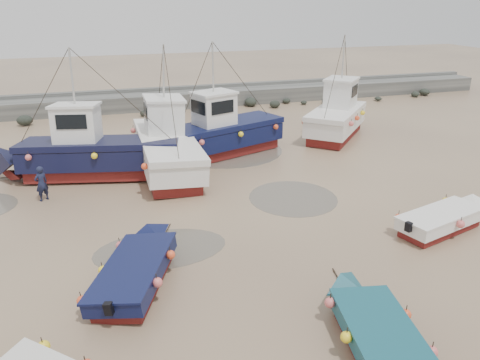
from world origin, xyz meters
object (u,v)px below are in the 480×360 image
(dinghy_2, at_px, (376,328))
(cabin_boat_3, at_px, (339,114))
(dinghy_3, at_px, (447,216))
(cabin_boat_1, at_px, (164,144))
(person, at_px, (44,200))
(cabin_boat_0, at_px, (88,152))
(dinghy_1, at_px, (139,266))
(cabin_boat_2, at_px, (219,132))

(dinghy_2, distance_m, cabin_boat_3, 19.85)
(dinghy_3, xyz_separation_m, cabin_boat_1, (-9.34, 10.19, 0.76))
(person, bearing_deg, cabin_boat_0, -163.52)
(dinghy_2, xyz_separation_m, dinghy_3, (6.20, 4.89, -0.00))
(dinghy_3, height_order, person, dinghy_3)
(dinghy_2, relative_size, person, 3.66)
(cabin_boat_3, bearing_deg, dinghy_3, -56.82)
(dinghy_1, relative_size, dinghy_3, 1.04)
(dinghy_1, height_order, dinghy_2, same)
(dinghy_2, bearing_deg, person, 136.36)
(dinghy_2, height_order, cabin_boat_1, cabin_boat_1)
(dinghy_2, xyz_separation_m, cabin_boat_1, (-3.14, 15.08, 0.76))
(person, bearing_deg, cabin_boat_1, 170.74)
(cabin_boat_0, xyz_separation_m, person, (-2.00, -2.41, -1.32))
(cabin_boat_1, height_order, cabin_boat_2, same)
(cabin_boat_0, bearing_deg, dinghy_2, -142.23)
(cabin_boat_0, bearing_deg, cabin_boat_1, -73.67)
(person, bearing_deg, cabin_boat_3, 163.71)
(cabin_boat_3, bearing_deg, cabin_boat_0, -125.60)
(cabin_boat_2, relative_size, cabin_boat_3, 1.27)
(cabin_boat_2, bearing_deg, cabin_boat_1, 89.52)
(dinghy_3, distance_m, cabin_boat_3, 13.26)
(dinghy_2, bearing_deg, cabin_boat_2, 100.32)
(cabin_boat_0, bearing_deg, cabin_boat_3, -65.92)
(dinghy_2, distance_m, person, 15.31)
(cabin_boat_0, xyz_separation_m, cabin_boat_3, (15.40, 3.09, 0.07))
(cabin_boat_1, bearing_deg, cabin_boat_0, -175.98)
(dinghy_3, bearing_deg, dinghy_2, -67.07)
(cabin_boat_1, relative_size, cabin_boat_3, 1.49)
(dinghy_3, height_order, cabin_boat_1, cabin_boat_1)
(cabin_boat_1, xyz_separation_m, person, (-5.80, -2.65, -1.31))
(cabin_boat_0, xyz_separation_m, cabin_boat_1, (3.79, 0.24, -0.01))
(cabin_boat_0, distance_m, cabin_boat_3, 15.71)
(cabin_boat_3, distance_m, person, 18.31)
(dinghy_2, bearing_deg, dinghy_1, 149.42)
(cabin_boat_0, bearing_deg, dinghy_3, -114.41)
(dinghy_1, distance_m, person, 8.38)
(dinghy_1, xyz_separation_m, cabin_boat_2, (5.57, 11.41, 0.82))
(dinghy_2, height_order, person, dinghy_2)
(dinghy_2, bearing_deg, cabin_boat_3, 75.35)
(dinghy_1, distance_m, dinghy_3, 11.69)
(dinghy_1, bearing_deg, cabin_boat_1, 100.25)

